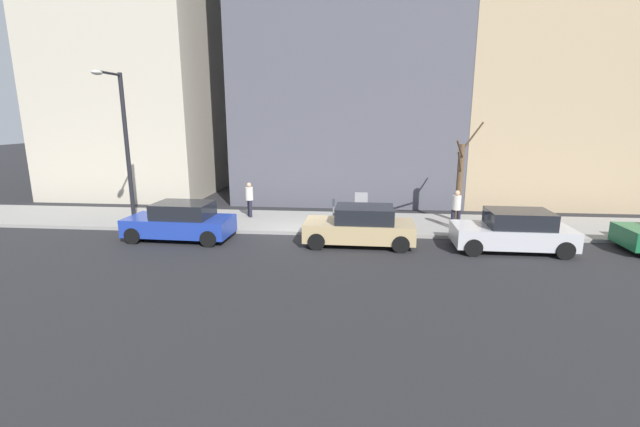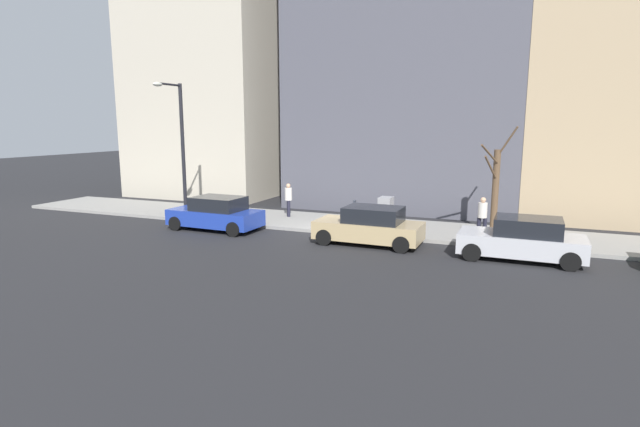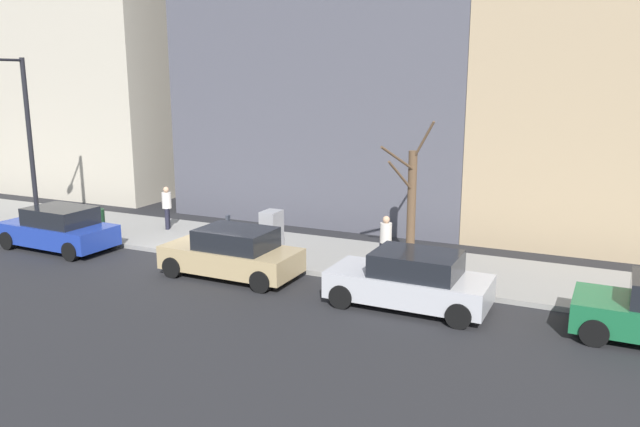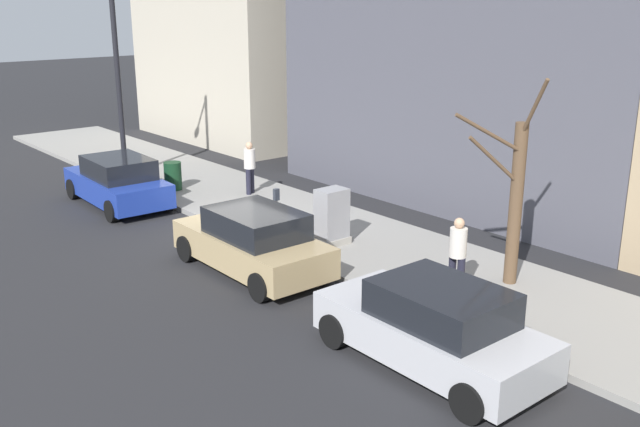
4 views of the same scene
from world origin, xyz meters
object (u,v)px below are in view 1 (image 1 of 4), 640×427
at_px(streetlamp, 123,137).
at_px(office_tower_left, 544,75).
at_px(parked_car_silver, 513,231).
at_px(bare_tree, 460,180).
at_px(pedestrian_midblock, 249,198).
at_px(pedestrian_near_meter, 456,207).
at_px(utility_box, 361,210).
at_px(parked_car_tan, 360,226).
at_px(parking_meter, 333,211).
at_px(parked_car_blue, 181,222).
at_px(office_block_center, 351,4).
at_px(trash_bin, 196,214).

relative_size(streetlamp, office_tower_left, 0.44).
bearing_deg(parked_car_silver, bare_tree, 17.89).
bearing_deg(pedestrian_midblock, office_tower_left, 87.42).
bearing_deg(pedestrian_near_meter, streetlamp, 6.72).
height_order(utility_box, office_tower_left, office_tower_left).
xyz_separation_m(parked_car_tan, pedestrian_near_meter, (2.31, -4.08, 0.35)).
distance_m(parked_car_silver, parking_meter, 7.01).
height_order(parked_car_blue, bare_tree, bare_tree).
xyz_separation_m(parked_car_blue, office_block_center, (12.85, -6.33, 10.96)).
xyz_separation_m(bare_tree, pedestrian_near_meter, (-1.33, 0.37, -0.98)).
distance_m(utility_box, trash_bin, 7.36).
height_order(parked_car_silver, streetlamp, streetlamp).
xyz_separation_m(parked_car_tan, bare_tree, (3.64, -4.44, 1.33)).
height_order(pedestrian_near_meter, office_block_center, office_block_center).
bearing_deg(pedestrian_midblock, office_block_center, 124.54).
bearing_deg(pedestrian_midblock, streetlamp, -94.87).
height_order(streetlamp, pedestrian_midblock, streetlamp).
relative_size(parked_car_silver, parked_car_blue, 0.99).
distance_m(parked_car_tan, pedestrian_midblock, 6.43).
bearing_deg(office_tower_left, trash_bin, 118.87).
bearing_deg(utility_box, streetlamp, 95.75).
height_order(parked_car_tan, parking_meter, parked_car_tan).
distance_m(parked_car_tan, utility_box, 2.40).
relative_size(utility_box, pedestrian_near_meter, 0.86).
xyz_separation_m(utility_box, pedestrian_midblock, (1.22, 5.33, 0.24)).
height_order(streetlamp, trash_bin, streetlamp).
relative_size(parked_car_silver, bare_tree, 0.94).
height_order(parked_car_tan, utility_box, utility_box).
distance_m(parked_car_tan, parking_meter, 1.94).
bearing_deg(pedestrian_near_meter, office_tower_left, -121.88).
relative_size(utility_box, office_tower_left, 0.10).
bearing_deg(office_tower_left, parking_meter, 131.15).
relative_size(trash_bin, office_block_center, 0.04).
height_order(utility_box, pedestrian_near_meter, pedestrian_near_meter).
height_order(parking_meter, utility_box, utility_box).
relative_size(parking_meter, trash_bin, 1.50).
bearing_deg(parked_car_tan, pedestrian_near_meter, -59.60).
xyz_separation_m(parked_car_tan, utility_box, (2.39, -0.02, 0.11)).
xyz_separation_m(trash_bin, pedestrian_near_meter, (0.32, -11.41, 0.49)).
bearing_deg(parking_meter, utility_box, -53.82).
xyz_separation_m(parked_car_tan, parked_car_blue, (0.06, 7.22, 0.00)).
relative_size(utility_box, bare_tree, 0.32).
relative_size(streetlamp, trash_bin, 7.22).
relative_size(parked_car_blue, pedestrian_midblock, 2.57).
xyz_separation_m(parked_car_silver, utility_box, (2.60, 5.62, 0.11)).
xyz_separation_m(parked_car_blue, pedestrian_midblock, (3.56, -1.91, 0.35)).
bearing_deg(parked_car_silver, office_block_center, 27.16).
distance_m(parked_car_silver, bare_tree, 4.24).
bearing_deg(pedestrian_midblock, parked_car_silver, 40.71).
xyz_separation_m(parked_car_silver, parking_meter, (1.75, 6.78, 0.24)).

